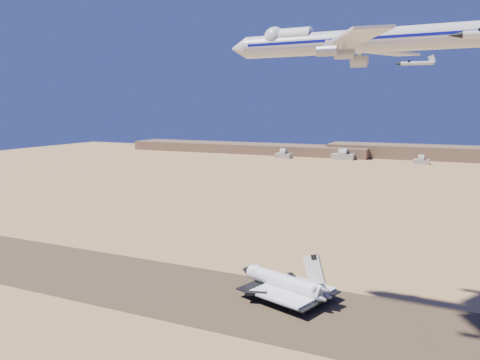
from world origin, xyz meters
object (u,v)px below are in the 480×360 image
at_px(crew_a, 293,304).
at_px(chase_jet_e, 416,63).
at_px(carrier_747, 351,42).
at_px(chase_jet_f, 474,39).
at_px(crew_c, 300,310).
at_px(shuttle, 284,284).
at_px(crew_b, 286,304).

height_order(crew_a, chase_jet_e, chase_jet_e).
height_order(carrier_747, chase_jet_f, carrier_747).
relative_size(crew_c, chase_jet_f, 0.10).
relative_size(shuttle, crew_b, 21.84).
height_order(crew_a, chase_jet_f, chase_jet_f).
bearing_deg(chase_jet_f, crew_c, -136.65).
distance_m(crew_b, crew_c, 6.42).
xyz_separation_m(crew_c, chase_jet_e, (29.21, 51.27, 86.29)).
bearing_deg(shuttle, crew_b, -45.94).
relative_size(crew_b, chase_jet_e, 0.12).
relative_size(carrier_747, chase_jet_e, 5.83).
bearing_deg(crew_c, shuttle, -17.45).
bearing_deg(shuttle, chase_jet_e, 64.98).
bearing_deg(shuttle, carrier_747, -4.07).
bearing_deg(carrier_747, crew_a, 170.28).
bearing_deg(chase_jet_f, crew_a, -140.61).
bearing_deg(chase_jet_e, crew_a, -132.83).
height_order(carrier_747, crew_c, carrier_747).
xyz_separation_m(shuttle, carrier_747, (23.90, -9.68, 84.57)).
distance_m(crew_b, chase_jet_f, 124.45).
height_order(shuttle, carrier_747, carrier_747).
xyz_separation_m(crew_a, crew_c, (4.02, -3.58, -0.03)).
distance_m(crew_a, chase_jet_f, 123.05).
relative_size(shuttle, carrier_747, 0.45).
bearing_deg(chase_jet_e, crew_b, -133.68).
distance_m(crew_a, crew_b, 2.35).
relative_size(shuttle, chase_jet_f, 2.55).
bearing_deg(crew_a, carrier_747, -100.52).
distance_m(chase_jet_e, chase_jet_f, 23.70).
bearing_deg(chase_jet_e, shuttle, -140.96).
bearing_deg(crew_c, carrier_747, -152.37).
relative_size(carrier_747, crew_b, 48.27).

